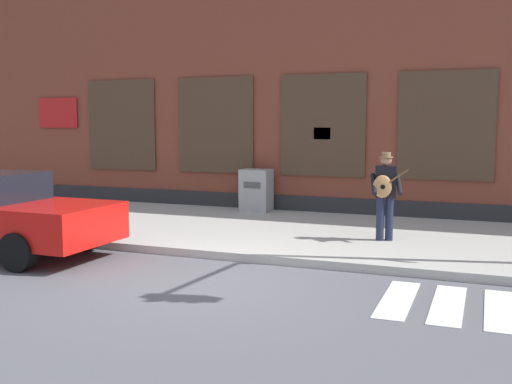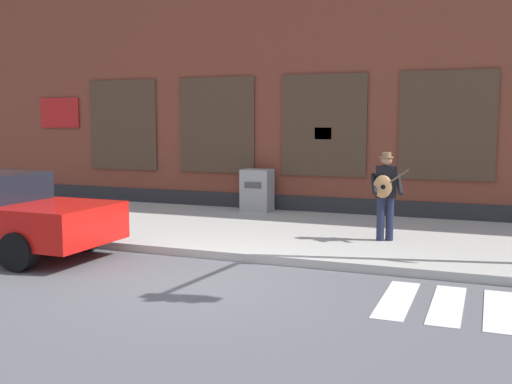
# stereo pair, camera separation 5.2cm
# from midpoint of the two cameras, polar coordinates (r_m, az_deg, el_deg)

# --- Properties ---
(ground_plane) EXTENTS (160.00, 160.00, 0.00)m
(ground_plane) POSITION_cam_midpoint_polar(r_m,az_deg,el_deg) (9.44, -4.38, -8.48)
(ground_plane) COLOR #56565B
(sidewalk) EXTENTS (28.00, 5.34, 0.15)m
(sidewalk) POSITION_cam_midpoint_polar(r_m,az_deg,el_deg) (13.09, 3.39, -3.86)
(sidewalk) COLOR #ADAAA3
(sidewalk) RESTS_ON ground
(building_backdrop) EXTENTS (28.00, 4.06, 8.36)m
(building_backdrop) POSITION_cam_midpoint_polar(r_m,az_deg,el_deg) (17.45, 8.37, 12.20)
(building_backdrop) COLOR brown
(building_backdrop) RESTS_ON ground
(busker) EXTENTS (0.78, 0.65, 1.73)m
(busker) POSITION_cam_midpoint_polar(r_m,az_deg,el_deg) (11.91, 12.34, 0.10)
(busker) COLOR #1E233D
(busker) RESTS_ON sidewalk
(utility_box) EXTENTS (0.76, 0.61, 1.10)m
(utility_box) POSITION_cam_midpoint_polar(r_m,az_deg,el_deg) (15.62, 0.20, 0.17)
(utility_box) COLOR #9E9E9E
(utility_box) RESTS_ON sidewalk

